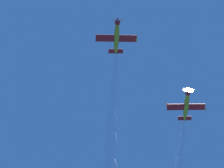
# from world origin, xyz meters

# --- Properties ---
(airplane_lead) EXTENTS (7.95, 7.34, 2.66)m
(airplane_lead) POSITION_xyz_m (5.44, 2.48, 93.03)
(airplane_lead) COLOR gold
(airplane_left_wingman) EXTENTS (7.97, 7.38, 2.69)m
(airplane_left_wingman) POSITION_xyz_m (-2.41, -16.62, 93.52)
(airplane_left_wingman) COLOR gold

